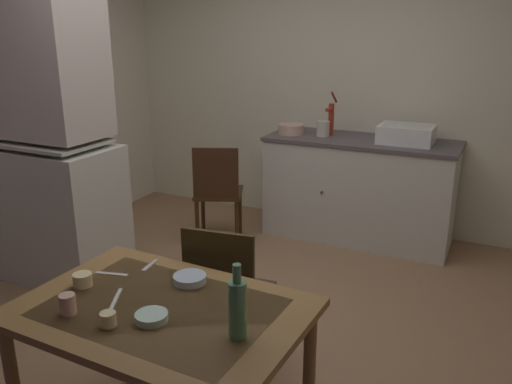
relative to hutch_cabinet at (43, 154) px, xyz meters
name	(u,v)px	position (x,y,z in m)	size (l,w,h in m)	color
ground_plane	(234,318)	(1.56, 0.00, -0.95)	(5.25, 5.25, 0.00)	#8B684B
wall_back	(338,85)	(1.56, 2.08, 0.36)	(4.35, 0.10, 2.62)	beige
hutch_cabinet	(43,154)	(0.00, 0.00, 0.00)	(1.08, 0.58, 2.02)	beige
counter_cabinet	(359,189)	(1.91, 1.71, -0.49)	(1.63, 0.64, 0.91)	beige
sink_basin	(406,134)	(2.28, 1.71, 0.04)	(0.44, 0.34, 0.15)	silver
hand_pump	(331,116)	(1.61, 1.76, 0.13)	(0.05, 0.27, 0.39)	maroon
mixing_bowl_counter	(291,129)	(1.27, 1.66, 0.00)	(0.23, 0.23, 0.09)	tan
stoneware_crock	(323,129)	(1.56, 1.69, 0.03)	(0.11, 0.11, 0.13)	beige
dining_table	(162,327)	(1.84, -1.15, -0.30)	(1.20, 0.84, 0.75)	brown
chair_far_side	(227,295)	(1.80, -0.51, -0.47)	(0.45, 0.45, 0.89)	#332919
chair_by_counter	(218,191)	(0.85, 1.05, -0.47)	(0.52, 0.52, 0.89)	#382412
serving_bowl_wide	(152,317)	(1.87, -1.25, -0.19)	(0.13, 0.13, 0.03)	#ADD1C1
soup_bowl_small	(190,279)	(1.83, -0.91, -0.18)	(0.15, 0.15, 0.03)	#9EB2C6
teacup_cream	(68,304)	(1.54, -1.35, -0.16)	(0.06, 0.06, 0.08)	tan
mug_tall	(108,319)	(1.74, -1.35, -0.17)	(0.06, 0.06, 0.06)	beige
mug_dark	(83,280)	(1.42, -1.14, -0.17)	(0.08, 0.08, 0.06)	beige
glass_bottle	(237,308)	(2.22, -1.20, -0.08)	(0.07, 0.07, 0.29)	#4C7F56
table_knife	(115,302)	(1.64, -1.19, -0.20)	(0.22, 0.02, 0.01)	silver
teaspoon_near_bowl	(149,265)	(1.56, -0.85, -0.20)	(0.13, 0.02, 0.01)	beige
teaspoon_by_cup	(112,274)	(1.46, -1.00, -0.20)	(0.15, 0.02, 0.01)	beige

